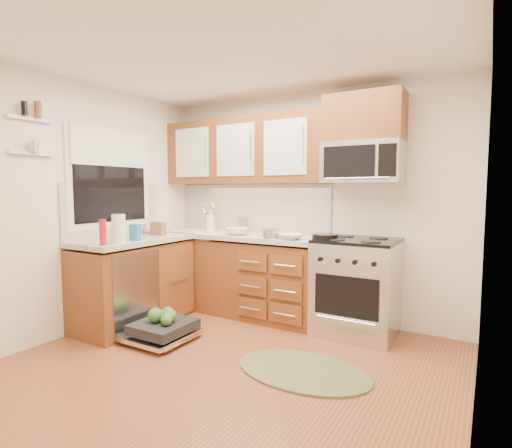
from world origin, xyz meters
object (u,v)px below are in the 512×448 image
Objects in this scene: microwave at (363,162)px; skillet at (325,236)px; sink at (201,241)px; cup at (274,232)px; upper_cabinets at (244,151)px; rug at (303,371)px; cutting_board at (280,236)px; range at (356,287)px; bowl_b at (237,231)px; paper_towel_roll at (119,229)px; dishwasher at (160,330)px; bowl_a at (291,237)px; stock_pot at (270,233)px.

microwave reaches higher than skillet.
sink is 5.53× the size of cup.
upper_cabinets is 8.08× the size of skillet.
sink is at bearing -163.55° from upper_cabinets.
rug is at bearing -42.55° from upper_cabinets.
microwave is 0.82m from skillet.
sink is 2.24m from rug.
skillet is at bearing -13.76° from cutting_board.
range is at bearing -5.89° from upper_cabinets.
bowl_b is at bearing -170.87° from cup.
sink is 2.27× the size of paper_towel_roll.
microwave is 2.55m from dishwasher.
sink is 0.57× the size of rug.
bowl_a is at bearing -164.05° from range.
microwave is 2.97× the size of cutting_board.
dishwasher is (-0.13, -1.27, -1.77)m from upper_cabinets.
upper_cabinets reaches higher than bowl_a.
cup reaches higher than range.
skillet reaches higher than cutting_board.
skillet is at bearing -152.64° from range.
stock_pot is at bearing 131.74° from rug.
microwave is at bearing -1.02° from upper_cabinets.
upper_cabinets is at bearing 104.87° from bowl_b.
microwave reaches higher than paper_towel_roll.
stock_pot is (-0.85, -0.21, 0.50)m from range.
range is 8.47× the size of cup.
range is 0.59m from skillet.
dishwasher is 1.57m from bowl_a.
rug is at bearing -58.92° from bowl_a.
dishwasher is at bearing -70.80° from sink.
range is 1.36× the size of dishwasher.
cutting_board is at bearing 140.90° from bowl_a.
range is 1.43m from bowl_b.
cup is (-0.04, 0.16, -0.01)m from stock_pot.
range is 3.76× the size of bowl_b.
upper_cabinets reaches higher than stock_pot.
bowl_a is at bearing -154.53° from microwave.
cup is (-0.05, -0.04, 0.04)m from cutting_board.
bowl_b is (0.59, 1.14, -0.10)m from paper_towel_roll.
paper_towel_roll reaches higher than cutting_board.
bowl_a is (-0.35, -0.04, -0.02)m from skillet.
dishwasher reaches higher than rug.
upper_cabinets is 7.49× the size of paper_towel_roll.
cup is at bearing -2.11° from sink.
bowl_b is at bearing 78.54° from dishwasher.
stock_pot is 0.21m from cutting_board.
skillet is 1.45× the size of stock_pot.
range is 1.02m from cup.
dishwasher is 1.56m from cutting_board.
cutting_board is at bearing -15.13° from upper_cabinets.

